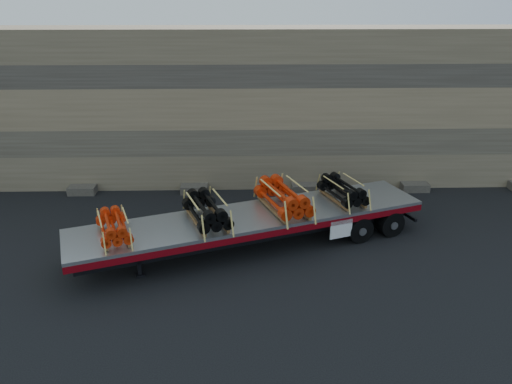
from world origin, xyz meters
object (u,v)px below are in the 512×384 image
(bundle_midrear, at_px, (283,198))
(bundle_rear, at_px, (343,191))
(bundle_front, at_px, (114,227))
(bundle_midfront, at_px, (207,211))
(trailer, at_px, (252,231))

(bundle_midrear, relative_size, bundle_rear, 1.20)
(bundle_front, bearing_deg, bundle_midfront, 0.00)
(bundle_midrear, distance_m, bundle_rear, 2.40)
(bundle_front, height_order, bundle_midrear, bundle_midrear)
(bundle_midfront, bearing_deg, trailer, 0.00)
(bundle_midfront, height_order, bundle_midrear, bundle_midrear)
(trailer, relative_size, bundle_rear, 6.02)
(bundle_front, distance_m, bundle_midrear, 5.80)
(bundle_front, xyz_separation_m, bundle_midrear, (5.45, 1.98, 0.11))
(bundle_midfront, relative_size, bundle_midrear, 0.91)
(trailer, xyz_separation_m, bundle_rear, (3.36, 1.22, 0.99))
(bundle_midfront, relative_size, bundle_rear, 1.10)
(bundle_front, distance_m, bundle_midfront, 3.01)
(trailer, distance_m, bundle_midfront, 1.91)
(bundle_rear, bearing_deg, bundle_front, -180.00)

